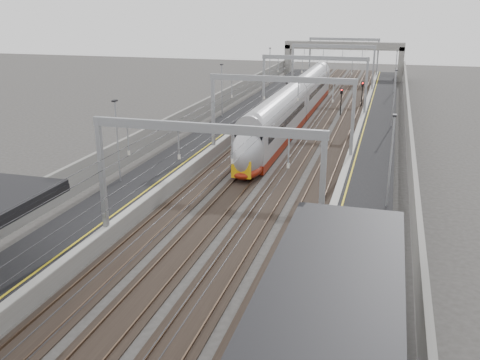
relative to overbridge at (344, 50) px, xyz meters
The scene contains 11 objects.
platform_left 55.79m from the overbridge, 98.28° to the right, with size 4.00×120.00×1.00m, color black.
platform_right 55.79m from the overbridge, 81.72° to the right, with size 4.00×120.00×1.00m, color black.
tracks 55.25m from the overbridge, 90.00° to the right, with size 11.40×140.00×0.20m.
overhead_line 48.39m from the overbridge, 90.00° to the right, with size 13.00×140.00×6.60m.
overbridge is the anchor object (origin of this frame).
wall_left 56.25m from the overbridge, 101.51° to the right, with size 0.30×120.00×3.20m, color slate.
wall_right 56.25m from the overbridge, 78.49° to the right, with size 0.30×120.00×3.20m, color slate.
train 44.14m from the overbridge, 91.95° to the right, with size 2.55×46.42×4.03m.
signal_green 28.86m from the overbridge, 100.43° to the right, with size 0.32×0.32×3.48m.
signal_red_near 35.52m from the overbridge, 84.81° to the right, with size 0.32×0.32×3.48m.
signal_red_far 29.03m from the overbridge, 79.22° to the right, with size 0.32×0.32×3.48m.
Camera 1 is at (9.27, -3.91, 13.51)m, focal length 40.00 mm.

